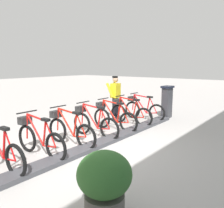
{
  "coord_description": "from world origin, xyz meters",
  "views": [
    {
      "loc": [
        -3.95,
        4.16,
        2.11
      ],
      "look_at": [
        0.5,
        -1.46,
        0.9
      ],
      "focal_mm": 37.56,
      "sensor_mm": 36.0,
      "label": 1
    }
  ],
  "objects": [
    {
      "name": "bike_docked_3",
      "position": [
        0.62,
        -0.73,
        0.43
      ],
      "size": [
        1.72,
        0.54,
        1.02
      ],
      "color": "black",
      "rests_on": "ground"
    },
    {
      "name": "bike_docked_1",
      "position": [
        0.62,
        -2.59,
        0.43
      ],
      "size": [
        1.72,
        0.54,
        1.02
      ],
      "color": "black",
      "rests_on": "ground"
    },
    {
      "name": "ground_plane",
      "position": [
        0.0,
        0.0,
        0.0
      ],
      "size": [
        60.0,
        60.0,
        0.0
      ],
      "primitive_type": "plane",
      "color": "#B2ACA8"
    },
    {
      "name": "payment_kiosk",
      "position": [
        0.05,
        -4.42,
        0.67
      ],
      "size": [
        0.36,
        0.52,
        1.28
      ],
      "color": "#38383D",
      "rests_on": "ground"
    },
    {
      "name": "worker_near_rack",
      "position": [
        1.66,
        -3.14,
        0.91
      ],
      "size": [
        0.49,
        0.66,
        1.66
      ],
      "color": "white",
      "rests_on": "ground"
    },
    {
      "name": "bike_docked_4",
      "position": [
        0.62,
        0.2,
        0.43
      ],
      "size": [
        1.72,
        0.54,
        1.02
      ],
      "color": "black",
      "rests_on": "ground"
    },
    {
      "name": "bike_docked_0",
      "position": [
        0.62,
        -3.52,
        0.43
      ],
      "size": [
        1.72,
        0.54,
        1.02
      ],
      "color": "black",
      "rests_on": "ground"
    },
    {
      "name": "dock_rail_base",
      "position": [
        0.0,
        0.0,
        0.05
      ],
      "size": [
        0.44,
        8.24,
        0.1
      ],
      "primitive_type": "cube",
      "color": "#47474C",
      "rests_on": "ground"
    },
    {
      "name": "bike_docked_5",
      "position": [
        0.62,
        1.13,
        0.43
      ],
      "size": [
        1.72,
        0.54,
        1.02
      ],
      "color": "black",
      "rests_on": "ground"
    },
    {
      "name": "bike_docked_2",
      "position": [
        0.62,
        -1.66,
        0.43
      ],
      "size": [
        1.72,
        0.54,
        1.02
      ],
      "color": "black",
      "rests_on": "ground"
    },
    {
      "name": "planter_bush",
      "position": [
        -2.03,
        1.9,
        0.54
      ],
      "size": [
        0.76,
        0.76,
        0.97
      ],
      "color": "#59544C",
      "rests_on": "ground"
    }
  ]
}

